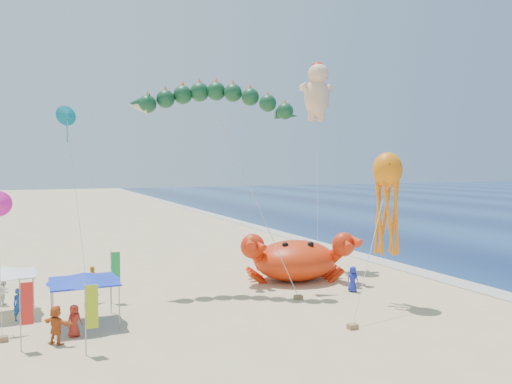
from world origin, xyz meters
TOP-DOWN VIEW (x-y plane):
  - ground at (0.00, 0.00)m, footprint 320.00×320.00m
  - foam_strip at (12.00, 0.00)m, footprint 320.00×320.00m
  - crab_inflatable at (1.94, 3.88)m, footprint 8.11×6.46m
  - dragon_kite at (-4.22, 3.74)m, footprint 10.76×7.18m
  - cherub_kite at (5.94, 7.77)m, footprint 3.26×4.58m
  - octopus_kite at (3.97, -3.55)m, footprint 5.66×4.08m
  - canopy_blue at (-12.75, -0.41)m, footprint 3.64×3.64m
  - canopy_white at (-16.53, 2.99)m, footprint 3.29×3.29m
  - feather_flags at (-14.82, -0.88)m, footprint 10.19×8.06m
  - beachgoers at (-13.08, 1.40)m, footprint 23.79×10.08m
  - small_kites at (-16.60, 2.45)m, footprint 8.70×9.24m

SIDE VIEW (x-z plane):
  - ground at x=0.00m, z-range 0.00..0.00m
  - foam_strip at x=12.00m, z-range 0.01..0.01m
  - beachgoers at x=-13.08m, z-range -0.04..1.76m
  - crab_inflatable at x=1.94m, z-range -0.21..3.34m
  - feather_flags at x=-14.82m, z-range 0.41..3.61m
  - canopy_white at x=-16.53m, z-range 1.09..3.79m
  - canopy_blue at x=-12.75m, z-range 1.09..3.80m
  - octopus_kite at x=3.97m, z-range 1.95..10.92m
  - small_kites at x=-16.60m, z-range 1.36..13.38m
  - dragon_kite at x=-4.22m, z-range 5.48..18.80m
  - cherub_kite at x=5.94m, z-range 5.99..22.46m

